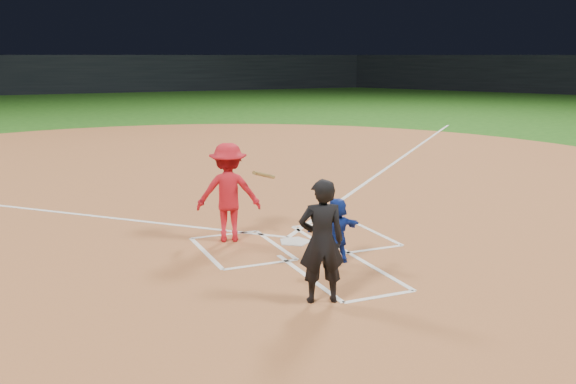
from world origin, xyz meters
name	(u,v)px	position (x,y,z in m)	size (l,w,h in m)	color
ground	(295,243)	(0.00, 0.00, 0.00)	(120.00, 120.00, 0.00)	#1D5014
home_plate_dirt	(200,181)	(0.00, 6.00, 0.01)	(28.00, 28.00, 0.01)	#9A5A32
stadium_wall_far	(63,74)	(0.00, 48.00, 1.60)	(80.00, 1.20, 3.20)	black
home_plate	(295,242)	(0.00, 0.00, 0.02)	(0.60, 0.60, 0.02)	silver
catcher	(337,231)	(0.14, -1.28, 0.53)	(0.96, 0.31, 1.03)	#132E9A
umpire	(322,241)	(-0.79, -2.63, 0.83)	(0.60, 0.39, 1.64)	black
chalk_markings	(208,186)	(0.00, 5.29, 0.01)	(28.35, 17.32, 0.01)	white
batter_at_plate	(229,192)	(-1.00, 0.56, 0.87)	(1.54, 0.95, 1.70)	red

